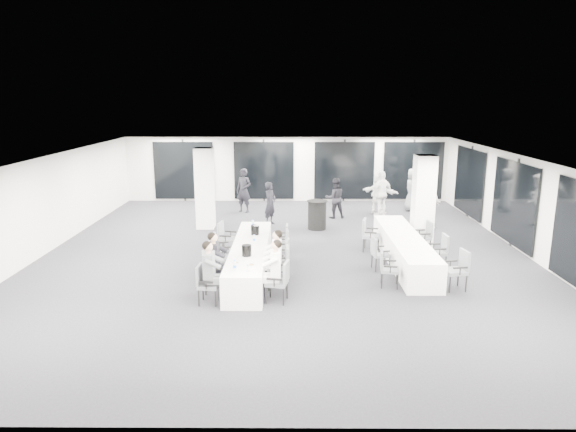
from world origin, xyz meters
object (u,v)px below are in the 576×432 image
at_px(chair_side_right_near, 458,267).
at_px(ice_bucket_far, 255,230).
at_px(chair_main_right_mid, 282,256).
at_px(chair_side_left_near, 387,266).
at_px(chair_main_right_near, 280,279).
at_px(standing_guest_h, 429,197).
at_px(chair_main_left_near, 205,282).
at_px(chair_main_right_fourth, 282,244).
at_px(standing_guest_e, 413,187).
at_px(chair_main_right_far, 283,237).
at_px(chair_main_left_second, 210,269).
at_px(standing_guest_a, 270,201).
at_px(cocktail_table, 317,215).
at_px(chair_main_left_mid, 217,254).
at_px(ice_bucket_near, 247,250).
at_px(chair_main_left_far, 225,236).
at_px(chair_side_left_mid, 378,252).
at_px(banquet_table_main, 250,259).
at_px(standing_guest_f, 379,191).
at_px(standing_guest_b, 335,195).
at_px(banquet_table_side, 404,249).
at_px(chair_main_right_second, 281,265).
at_px(chair_side_left_far, 369,233).
at_px(standing_guest_d, 382,190).
at_px(standing_guest_g, 244,188).
at_px(chair_main_left_fourth, 220,248).
at_px(chair_side_right_far, 425,234).
at_px(chair_side_right_mid, 440,249).

relative_size(chair_side_right_near, ice_bucket_far, 3.61).
distance_m(chair_main_right_mid, chair_side_left_near, 2.63).
relative_size(chair_main_right_near, ice_bucket_far, 3.52).
bearing_deg(chair_side_right_near, standing_guest_h, -16.67).
bearing_deg(chair_main_left_near, ice_bucket_far, 168.71).
distance_m(chair_main_right_mid, standing_guest_h, 7.31).
height_order(chair_main_right_fourth, standing_guest_e, standing_guest_e).
height_order(chair_main_right_far, chair_side_left_near, chair_side_left_near).
xyz_separation_m(chair_main_left_second, standing_guest_a, (1.16, 6.53, 0.33)).
xyz_separation_m(chair_main_left_near, standing_guest_a, (1.15, 7.25, 0.37)).
xyz_separation_m(cocktail_table, chair_main_right_mid, (-1.14, -4.88, 0.05)).
distance_m(chair_main_left_mid, ice_bucket_near, 1.19).
relative_size(chair_main_left_far, chair_side_left_near, 1.10).
bearing_deg(standing_guest_h, chair_side_left_mid, 137.98).
relative_size(banquet_table_main, standing_guest_f, 2.75).
xyz_separation_m(chair_main_left_near, standing_guest_b, (3.55, 8.29, 0.36)).
xyz_separation_m(banquet_table_main, chair_side_left_near, (3.38, -0.99, 0.13)).
bearing_deg(standing_guest_a, chair_main_right_far, -142.93).
height_order(banquet_table_side, standing_guest_a, standing_guest_a).
height_order(chair_main_right_second, chair_main_right_fourth, chair_main_right_second).
xyz_separation_m(cocktail_table, chair_main_right_far, (-1.15, -2.87, -0.01)).
bearing_deg(chair_main_right_near, chair_side_left_mid, -37.42).
distance_m(standing_guest_b, ice_bucket_far, 5.84).
height_order(standing_guest_h, ice_bucket_near, standing_guest_h).
bearing_deg(standing_guest_a, chair_side_left_far, -107.52).
bearing_deg(chair_main_left_far, chair_main_right_near, 36.18).
bearing_deg(standing_guest_b, chair_main_right_second, 64.50).
xyz_separation_m(chair_main_left_far, standing_guest_b, (3.55, 4.68, 0.31)).
bearing_deg(ice_bucket_far, standing_guest_a, 86.47).
distance_m(standing_guest_d, ice_bucket_far, 7.17).
height_order(banquet_table_side, standing_guest_e, standing_guest_e).
distance_m(chair_main_left_near, standing_guest_h, 9.71).
bearing_deg(standing_guest_g, banquet_table_main, -58.76).
bearing_deg(standing_guest_e, ice_bucket_far, 118.87).
distance_m(chair_main_right_second, ice_bucket_far, 2.29).
xyz_separation_m(chair_main_left_fourth, standing_guest_h, (6.74, 4.45, 0.54)).
distance_m(standing_guest_b, standing_guest_e, 3.44).
relative_size(chair_main_left_far, chair_side_right_far, 1.07).
xyz_separation_m(chair_main_left_near, chair_side_right_near, (5.87, 0.88, 0.04)).
distance_m(chair_main_left_second, chair_main_right_fourth, 2.69).
relative_size(cocktail_table, chair_side_right_near, 1.04).
bearing_deg(chair_main_right_mid, chair_main_left_mid, 90.86).
distance_m(chair_main_left_second, chair_side_right_mid, 6.11).
height_order(banquet_table_main, ice_bucket_near, ice_bucket_near).
bearing_deg(chair_side_right_near, standing_guest_d, -4.92).
height_order(standing_guest_b, ice_bucket_near, standing_guest_b).
bearing_deg(chair_side_right_near, standing_guest_g, 26.29).
height_order(banquet_table_main, chair_main_right_second, chair_main_right_second).
relative_size(chair_main_left_far, chair_main_right_mid, 0.99).
bearing_deg(chair_main_right_far, chair_main_right_mid, -178.03).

